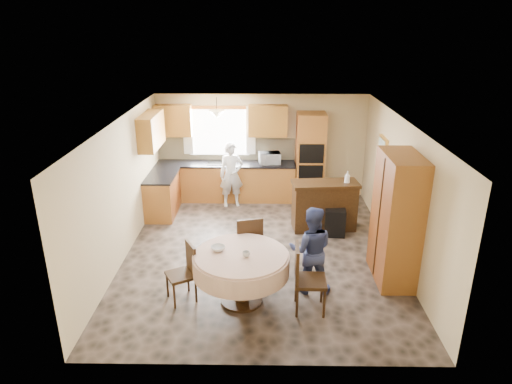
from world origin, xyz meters
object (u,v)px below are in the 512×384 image
at_px(chair_right, 305,275).
at_px(person_dining, 311,250).
at_px(person_sink, 231,175).
at_px(dining_table, 241,265).
at_px(cupboard, 397,219).
at_px(chair_back, 249,242).
at_px(oven_tower, 310,158).
at_px(chair_left, 185,269).
at_px(sideboard, 324,207).

xyz_separation_m(chair_right, person_dining, (0.14, 0.54, 0.14)).
bearing_deg(person_dining, chair_right, 79.10).
distance_m(person_sink, person_dining, 3.85).
bearing_deg(dining_table, cupboard, 16.74).
bearing_deg(chair_back, dining_table, 69.71).
height_order(oven_tower, chair_right, oven_tower).
height_order(dining_table, chair_back, chair_back).
distance_m(dining_table, chair_left, 0.89).
relative_size(cupboard, chair_right, 2.03).
distance_m(oven_tower, chair_back, 3.72).
height_order(chair_left, chair_back, chair_back).
bearing_deg(cupboard, dining_table, -163.26).
height_order(cupboard, chair_left, cupboard).
height_order(dining_table, person_dining, person_dining).
bearing_deg(oven_tower, chair_left, -118.73).
bearing_deg(person_sink, person_dining, -79.38).
bearing_deg(chair_back, oven_tower, -125.97).
height_order(sideboard, person_sink, person_sink).
xyz_separation_m(chair_left, chair_back, (0.96, 0.78, 0.08)).
distance_m(sideboard, cupboard, 2.21).
height_order(cupboard, person_dining, cupboard).
relative_size(sideboard, chair_right, 1.26).
bearing_deg(cupboard, chair_right, -148.73).
bearing_deg(chair_left, cupboard, 72.63).
distance_m(chair_left, person_dining, 1.99).
bearing_deg(oven_tower, sideboard, -84.18).
height_order(cupboard, chair_right, cupboard).
height_order(oven_tower, chair_back, oven_tower).
bearing_deg(sideboard, person_sink, 142.99).
bearing_deg(cupboard, oven_tower, 106.84).
bearing_deg(person_dining, cupboard, -160.67).
height_order(sideboard, cupboard, cupboard).
xyz_separation_m(cupboard, person_dining, (-1.42, -0.41, -0.36)).
bearing_deg(chair_right, person_sink, 19.92).
relative_size(chair_back, person_dining, 0.74).
xyz_separation_m(oven_tower, cupboard, (1.07, -3.53, 0.03)).
relative_size(sideboard, person_sink, 0.89).
height_order(sideboard, person_dining, person_dining).
bearing_deg(chair_back, sideboard, -144.19).
xyz_separation_m(chair_left, chair_right, (1.82, -0.27, 0.07)).
xyz_separation_m(chair_back, person_sink, (-0.49, 3.04, 0.17)).
height_order(oven_tower, chair_left, oven_tower).
bearing_deg(cupboard, sideboard, 115.20).
relative_size(sideboard, person_dining, 0.93).
distance_m(oven_tower, sideboard, 1.72).
distance_m(chair_left, chair_back, 1.23).
relative_size(dining_table, chair_back, 1.37).
xyz_separation_m(chair_back, person_dining, (1.00, -0.51, 0.13)).
bearing_deg(cupboard, chair_back, 177.63).
bearing_deg(chair_left, person_sink, 144.28).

